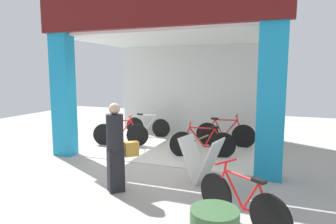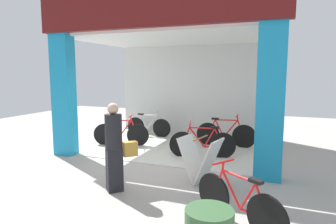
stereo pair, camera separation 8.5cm
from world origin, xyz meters
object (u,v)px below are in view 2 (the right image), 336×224
at_px(bicycle_inside_3, 225,134).
at_px(bicycle_inside_2, 148,126).
at_px(sandwich_board_sign, 200,160).
at_px(bicycle_parked_0, 238,202).
at_px(bicycle_inside_0, 121,134).
at_px(bicycle_inside_1, 203,143).
at_px(pedestrian_1, 115,147).

bearing_deg(bicycle_inside_3, bicycle_inside_2, 170.33).
xyz_separation_m(bicycle_inside_2, bicycle_inside_3, (2.72, -0.46, 0.03)).
height_order(bicycle_inside_3, sandwich_board_sign, bicycle_inside_3).
height_order(bicycle_inside_3, bicycle_parked_0, bicycle_inside_3).
height_order(bicycle_inside_0, bicycle_inside_2, bicycle_inside_0).
height_order(bicycle_inside_0, bicycle_inside_1, bicycle_inside_1).
relative_size(bicycle_parked_0, sandwich_board_sign, 1.50).
bearing_deg(bicycle_inside_2, sandwich_board_sign, -51.48).
bearing_deg(pedestrian_1, bicycle_inside_2, 108.00).
xyz_separation_m(bicycle_inside_1, sandwich_board_sign, (0.40, -1.67, 0.08)).
xyz_separation_m(bicycle_inside_3, sandwich_board_sign, (0.07, -3.04, 0.07)).
height_order(bicycle_inside_2, bicycle_parked_0, bicycle_parked_0).
distance_m(bicycle_inside_0, bicycle_inside_1, 2.61).
distance_m(bicycle_inside_0, bicycle_parked_0, 5.26).
relative_size(bicycle_inside_0, bicycle_parked_0, 1.18).
bearing_deg(sandwich_board_sign, bicycle_inside_3, 91.37).
distance_m(bicycle_inside_2, bicycle_parked_0, 6.23).
xyz_separation_m(sandwich_board_sign, pedestrian_1, (-1.33, -0.98, 0.37)).
height_order(bicycle_inside_0, pedestrian_1, pedestrian_1).
bearing_deg(bicycle_inside_3, sandwich_board_sign, -88.63).
relative_size(bicycle_inside_2, bicycle_inside_3, 0.92).
bearing_deg(sandwich_board_sign, bicycle_inside_0, 146.08).
relative_size(bicycle_inside_2, sandwich_board_sign, 1.75).
bearing_deg(bicycle_inside_2, bicycle_inside_0, -97.50).
height_order(bicycle_inside_1, bicycle_parked_0, bicycle_inside_1).
height_order(bicycle_inside_2, pedestrian_1, pedestrian_1).
distance_m(bicycle_inside_1, sandwich_board_sign, 1.72).
xyz_separation_m(bicycle_inside_0, bicycle_parked_0, (3.95, -3.48, -0.01)).
distance_m(bicycle_parked_0, pedestrian_1, 2.39).
xyz_separation_m(bicycle_inside_3, bicycle_parked_0, (1.03, -4.52, -0.03)).
bearing_deg(bicycle_inside_1, sandwich_board_sign, -76.61).
relative_size(bicycle_inside_0, sandwich_board_sign, 1.77).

